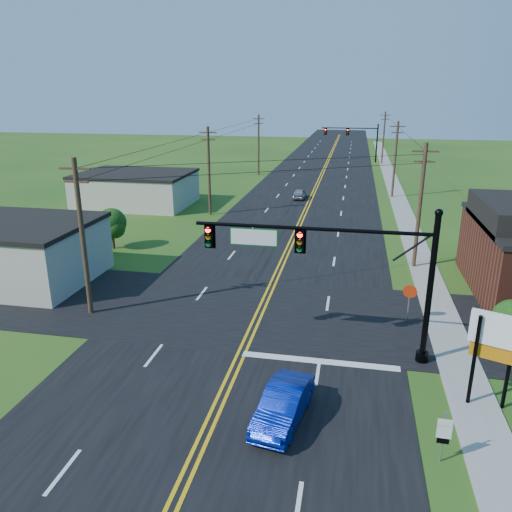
% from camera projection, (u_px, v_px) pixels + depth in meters
% --- Properties ---
extents(ground, '(260.00, 260.00, 0.00)m').
position_uv_depth(ground, '(194.00, 449.00, 18.05)').
color(ground, '#1F4814').
rests_on(ground, ground).
extents(road_main, '(16.00, 220.00, 0.04)m').
position_uv_depth(road_main, '(313.00, 191.00, 64.62)').
color(road_main, black).
rests_on(road_main, ground).
extents(road_cross, '(70.00, 10.00, 0.04)m').
position_uv_depth(road_cross, '(257.00, 312.00, 29.22)').
color(road_cross, black).
rests_on(road_cross, ground).
extents(sidewalk, '(2.00, 160.00, 0.08)m').
position_uv_depth(sidewalk, '(403.00, 212.00, 53.38)').
color(sidewalk, gray).
rests_on(sidewalk, ground).
extents(signal_mast_main, '(11.30, 0.60, 7.48)m').
position_uv_depth(signal_mast_main, '(332.00, 262.00, 23.22)').
color(signal_mast_main, black).
rests_on(signal_mast_main, ground).
extents(signal_mast_far, '(10.98, 0.60, 7.48)m').
position_uv_depth(signal_mast_far, '(353.00, 136.00, 90.34)').
color(signal_mast_far, black).
rests_on(signal_mast_far, ground).
extents(cream_bldg_near, '(10.20, 8.20, 4.10)m').
position_uv_depth(cream_bldg_near, '(15.00, 251.00, 33.56)').
color(cream_bldg_near, beige).
rests_on(cream_bldg_near, ground).
extents(cream_bldg_far, '(12.20, 9.20, 3.70)m').
position_uv_depth(cream_bldg_far, '(136.00, 189.00, 56.34)').
color(cream_bldg_far, beige).
rests_on(cream_bldg_far, ground).
extents(utility_pole_left_a, '(1.80, 0.28, 9.00)m').
position_uv_depth(utility_pole_left_a, '(82.00, 235.00, 27.62)').
color(utility_pole_left_a, '#3A291A').
rests_on(utility_pole_left_a, ground).
extents(utility_pole_left_b, '(1.80, 0.28, 9.00)m').
position_uv_depth(utility_pole_left_b, '(209.00, 169.00, 50.91)').
color(utility_pole_left_b, '#3A291A').
rests_on(utility_pole_left_b, ground).
extents(utility_pole_left_c, '(1.80, 0.28, 9.00)m').
position_uv_depth(utility_pole_left_c, '(259.00, 144.00, 76.07)').
color(utility_pole_left_c, '#3A291A').
rests_on(utility_pole_left_c, ground).
extents(utility_pole_right_a, '(1.80, 0.28, 9.00)m').
position_uv_depth(utility_pole_right_a, '(420.00, 204.00, 35.27)').
color(utility_pole_right_a, '#3A291A').
rests_on(utility_pole_right_a, ground).
extents(utility_pole_right_b, '(1.80, 0.28, 9.00)m').
position_uv_depth(utility_pole_right_b, '(395.00, 158.00, 59.49)').
color(utility_pole_right_b, '#3A291A').
rests_on(utility_pole_right_b, ground).
extents(utility_pole_right_c, '(1.80, 0.28, 9.00)m').
position_uv_depth(utility_pole_right_c, '(384.00, 137.00, 87.44)').
color(utility_pole_right_c, '#3A291A').
rests_on(utility_pole_right_c, ground).
extents(tree_right_back, '(3.00, 3.00, 4.10)m').
position_uv_depth(tree_right_back, '(495.00, 223.00, 38.53)').
color(tree_right_back, '#3A291A').
rests_on(tree_right_back, ground).
extents(tree_left, '(2.40, 2.40, 3.37)m').
position_uv_depth(tree_left, '(112.00, 223.00, 40.43)').
color(tree_left, '#3A291A').
rests_on(tree_left, ground).
extents(blue_car, '(2.15, 4.38, 1.38)m').
position_uv_depth(blue_car, '(283.00, 405.00, 19.38)').
color(blue_car, '#061B92').
rests_on(blue_car, ground).
extents(distant_car, '(1.55, 3.52, 1.18)m').
position_uv_depth(distant_car, '(300.00, 194.00, 59.82)').
color(distant_car, '#9F9FA3').
rests_on(distant_car, ground).
extents(route_sign, '(0.51, 0.08, 2.02)m').
position_uv_depth(route_sign, '(444.00, 433.00, 17.06)').
color(route_sign, slate).
rests_on(route_sign, ground).
extents(stop_sign, '(0.78, 0.23, 2.23)m').
position_uv_depth(stop_sign, '(410.00, 295.00, 27.51)').
color(stop_sign, slate).
rests_on(stop_sign, ground).
extents(pylon_sign, '(1.95, 1.02, 4.11)m').
position_uv_depth(pylon_sign, '(495.00, 340.00, 19.59)').
color(pylon_sign, black).
rests_on(pylon_sign, ground).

